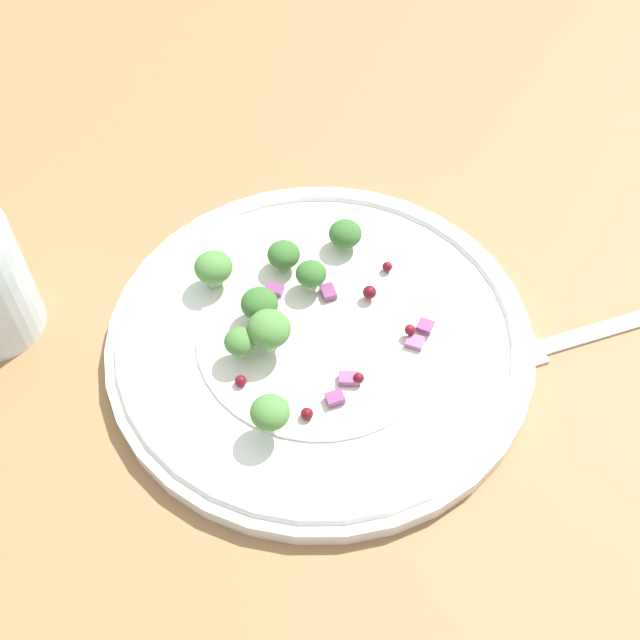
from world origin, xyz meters
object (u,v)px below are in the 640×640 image
broccoli_floret_0 (345,234)px  fork (599,330)px  broccoli_floret_1 (269,330)px  plate (320,337)px  broccoli_floret_2 (213,268)px

broccoli_floret_0 → fork: size_ratio=0.13×
broccoli_floret_1 → fork: bearing=168.8°
broccoli_floret_1 → fork: broccoli_floret_1 is taller
fork → broccoli_floret_1: bearing=-11.2°
plate → broccoli_floret_1: broccoli_floret_1 is taller
plate → broccoli_floret_2: broccoli_floret_2 is taller
broccoli_floret_1 → broccoli_floret_2: (2.21, -6.73, -0.55)cm
plate → broccoli_floret_0: bearing=-120.3°
plate → fork: bearing=165.7°
plate → broccoli_floret_1: 4.48cm
broccoli_floret_0 → broccoli_floret_1: 10.66cm
fork → plate: bearing=-14.3°
plate → broccoli_floret_2: size_ratio=10.73×
fork → broccoli_floret_0: bearing=-38.7°
plate → broccoli_floret_2: 8.84cm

